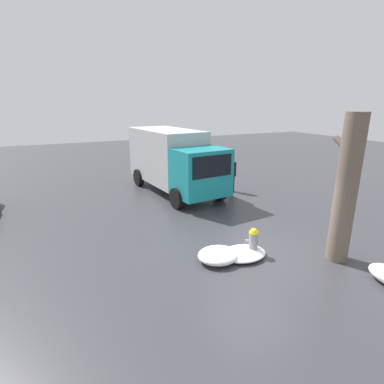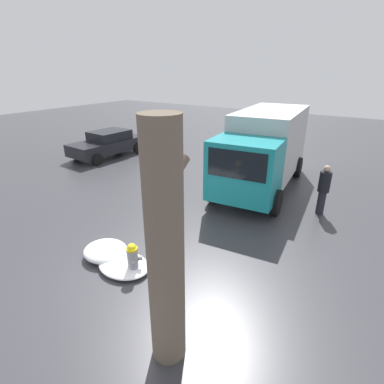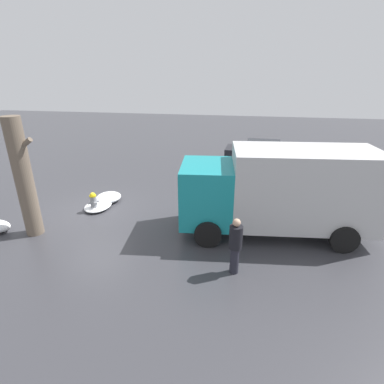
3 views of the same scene
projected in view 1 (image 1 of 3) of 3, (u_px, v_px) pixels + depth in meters
name	position (u px, v px, depth m)	size (l,w,h in m)	color
ground_plane	(252.00, 254.00, 8.91)	(60.00, 60.00, 0.00)	#38383D
fire_hydrant	(253.00, 241.00, 8.79)	(0.40, 0.40, 0.84)	gray
tree_trunk	(346.00, 190.00, 8.08)	(0.89, 0.58, 4.12)	#6B5B4C
delivery_truck	(173.00, 159.00, 14.89)	(6.68, 3.05, 3.06)	teal
pedestrian	(232.00, 173.00, 15.00)	(0.38, 0.38, 1.72)	#23232D
snow_pile_by_hydrant	(218.00, 255.00, 8.50)	(1.08, 1.19, 0.35)	white
snow_pile_by_tree	(243.00, 253.00, 8.74)	(1.06, 1.38, 0.22)	white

